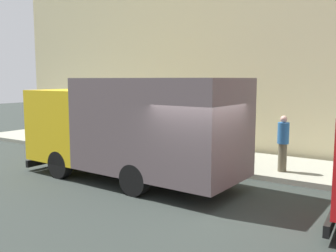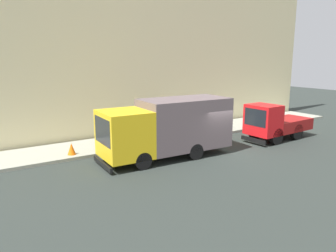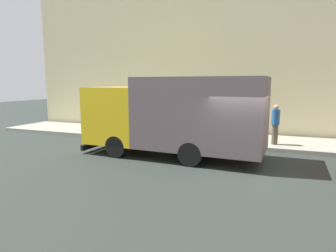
# 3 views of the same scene
# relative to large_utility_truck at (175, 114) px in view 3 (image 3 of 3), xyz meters

# --- Properties ---
(ground) EXTENTS (80.00, 80.00, 0.00)m
(ground) POSITION_rel_large_utility_truck_xyz_m (-0.81, -2.93, -1.72)
(ground) COLOR #282E2A
(sidewalk) EXTENTS (3.38, 30.00, 0.17)m
(sidewalk) POSITION_rel_large_utility_truck_xyz_m (3.88, -2.93, -1.63)
(sidewalk) COLOR gray
(sidewalk) RESTS_ON ground
(building_facade) EXTENTS (0.50, 30.00, 12.65)m
(building_facade) POSITION_rel_large_utility_truck_xyz_m (6.07, -2.93, 4.61)
(building_facade) COLOR beige
(building_facade) RESTS_ON ground
(large_utility_truck) EXTENTS (2.77, 7.34, 3.16)m
(large_utility_truck) POSITION_rel_large_utility_truck_xyz_m (0.00, 0.00, 0.00)
(large_utility_truck) COLOR yellow
(large_utility_truck) RESTS_ON ground
(pedestrian_walking) EXTENTS (0.53, 0.53, 1.71)m
(pedestrian_walking) POSITION_rel_large_utility_truck_xyz_m (3.91, -0.86, -0.65)
(pedestrian_walking) COLOR black
(pedestrian_walking) RESTS_ON sidewalk
(pedestrian_standing) EXTENTS (0.47, 0.47, 1.81)m
(pedestrian_standing) POSITION_rel_large_utility_truck_xyz_m (3.06, -3.74, -0.59)
(pedestrian_standing) COLOR brown
(pedestrian_standing) RESTS_ON sidewalk
(pedestrian_third) EXTENTS (0.51, 0.51, 1.56)m
(pedestrian_third) POSITION_rel_large_utility_truck_xyz_m (2.68, -1.04, -0.73)
(pedestrian_third) COLOR brown
(pedestrian_third) RESTS_ON sidewalk
(traffic_cone_orange) EXTENTS (0.45, 0.45, 0.64)m
(traffic_cone_orange) POSITION_rel_large_utility_truck_xyz_m (2.77, 4.44, -1.23)
(traffic_cone_orange) COLOR orange
(traffic_cone_orange) RESTS_ON sidewalk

